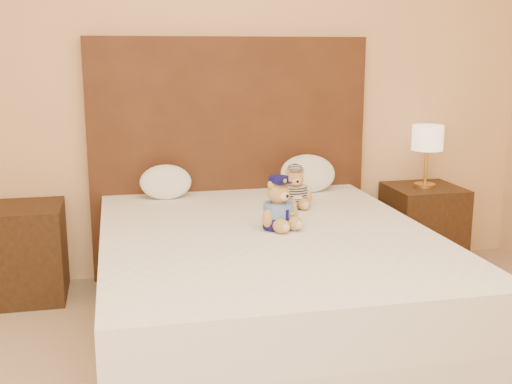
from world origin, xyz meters
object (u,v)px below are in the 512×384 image
at_px(lamp, 427,141).
at_px(bed, 267,284).
at_px(nightstand_left, 24,252).
at_px(pillow_left, 166,180).
at_px(nightstand_right, 422,227).
at_px(teddy_police, 278,203).
at_px(pillow_right, 308,172).
at_px(teddy_prisoner, 295,187).

bearing_deg(lamp, bed, -147.38).
relative_size(nightstand_left, pillow_left, 1.79).
relative_size(bed, nightstand_right, 3.64).
relative_size(nightstand_left, teddy_police, 2.10).
relative_size(teddy_police, pillow_right, 0.74).
xyz_separation_m(lamp, pillow_left, (-1.67, 0.03, -0.19)).
distance_m(teddy_prisoner, pillow_right, 0.44).
height_order(nightstand_left, lamp, lamp).
bearing_deg(teddy_police, nightstand_right, 8.38).
relative_size(bed, teddy_prisoner, 8.69).
bearing_deg(teddy_prisoner, teddy_police, -114.16).
bearing_deg(nightstand_left, pillow_left, 2.08).
bearing_deg(nightstand_left, nightstand_right, 0.00).
xyz_separation_m(nightstand_right, pillow_right, (-0.79, 0.03, 0.40)).
height_order(bed, pillow_left, pillow_left).
bearing_deg(pillow_right, teddy_prisoner, -116.70).
bearing_deg(teddy_prisoner, bed, -119.19).
bearing_deg(teddy_prisoner, nightstand_right, 22.19).
bearing_deg(lamp, pillow_right, 177.82).
bearing_deg(nightstand_right, pillow_right, 177.82).
relative_size(pillow_left, pillow_right, 0.87).
height_order(nightstand_right, lamp, lamp).
bearing_deg(nightstand_right, bed, -147.38).
xyz_separation_m(bed, nightstand_left, (-1.25, 0.80, -0.00)).
relative_size(bed, pillow_left, 6.50).
height_order(pillow_left, pillow_right, pillow_right).
height_order(bed, teddy_prisoner, teddy_prisoner).
bearing_deg(pillow_right, teddy_police, -116.44).
distance_m(lamp, teddy_police, 1.42).
xyz_separation_m(nightstand_left, pillow_right, (1.71, 0.03, 0.40)).
height_order(bed, nightstand_right, same).
bearing_deg(pillow_left, lamp, -1.03).
height_order(teddy_police, pillow_left, teddy_police).
distance_m(nightstand_right, pillow_right, 0.88).
bearing_deg(teddy_police, pillow_left, 96.97).
distance_m(nightstand_left, pillow_left, 0.91).
height_order(nightstand_left, teddy_police, teddy_police).
bearing_deg(teddy_police, lamp, 8.38).
relative_size(nightstand_right, teddy_police, 2.10).
relative_size(nightstand_right, lamp, 1.38).
bearing_deg(bed, pillow_right, 60.86).
bearing_deg(bed, lamp, 32.62).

